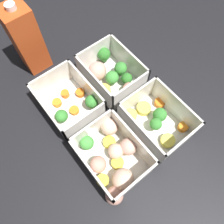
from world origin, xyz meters
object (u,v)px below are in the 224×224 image
container_near_left (156,120)px  container_near_right (111,73)px  container_far_right (71,104)px  container_far_left (113,158)px  juice_carton (27,40)px

container_near_left → container_near_right: bearing=0.8°
container_far_right → container_far_left: bearing=178.8°
container_far_left → container_far_right: (0.18, -0.00, 0.00)m
container_near_right → juice_carton: size_ratio=0.83×
container_far_right → juice_carton: 0.20m
container_near_left → container_near_right: 0.18m
container_near_right → juice_carton: bearing=36.6°
container_near_left → juice_carton: 0.39m
container_near_left → container_near_right: (0.18, 0.00, 0.00)m
container_near_left → container_near_right: size_ratio=0.95×
container_far_left → juice_carton: (0.37, -0.01, 0.07)m
container_far_right → container_near_left: bearing=-140.6°
container_far_right → juice_carton: (0.19, -0.00, 0.07)m
container_near_right → container_far_left: size_ratio=0.89×
container_near_left → container_far_right: same height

